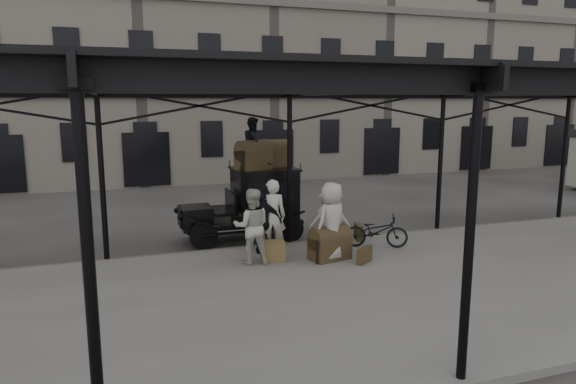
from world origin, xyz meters
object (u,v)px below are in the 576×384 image
object	(u,v)px
taxi	(254,200)
porter_official	(263,222)
bicycle	(376,231)
steamer_trunk_roof_near	(253,157)
steamer_trunk_platform	(330,245)
porter_left	(272,216)

from	to	relation	value
taxi	porter_official	size ratio (longest dim) A/B	2.14
bicycle	steamer_trunk_roof_near	xyz separation A→B (m)	(-2.91, 2.24, 1.93)
bicycle	steamer_trunk_platform	size ratio (longest dim) A/B	1.74
porter_left	taxi	bearing A→B (deg)	-77.72
porter_official	bicycle	bearing A→B (deg)	-175.14
porter_left	steamer_trunk_platform	xyz separation A→B (m)	(1.22, -1.08, -0.63)
taxi	bicycle	bearing A→B (deg)	-41.33
steamer_trunk_roof_near	steamer_trunk_platform	distance (m)	3.70
taxi	bicycle	world-z (taller)	taxi
porter_official	steamer_trunk_platform	size ratio (longest dim) A/B	1.70
porter_left	porter_official	xyz separation A→B (m)	(-0.25, 0.01, -0.14)
porter_left	steamer_trunk_platform	world-z (taller)	porter_left
porter_left	porter_official	bearing A→B (deg)	12.15
porter_official	bicycle	world-z (taller)	porter_official
porter_left	steamer_trunk_platform	bearing A→B (deg)	152.15
taxi	porter_left	bearing A→B (deg)	-91.36
porter_official	bicycle	xyz separation A→B (m)	(3.12, -0.49, -0.39)
steamer_trunk_roof_near	porter_left	bearing A→B (deg)	-111.15
porter_official	steamer_trunk_platform	bearing A→B (deg)	157.25
porter_left	steamer_trunk_roof_near	bearing A→B (deg)	-75.28
bicycle	steamer_trunk_roof_near	world-z (taller)	steamer_trunk_roof_near
porter_official	bicycle	size ratio (longest dim) A/B	0.98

